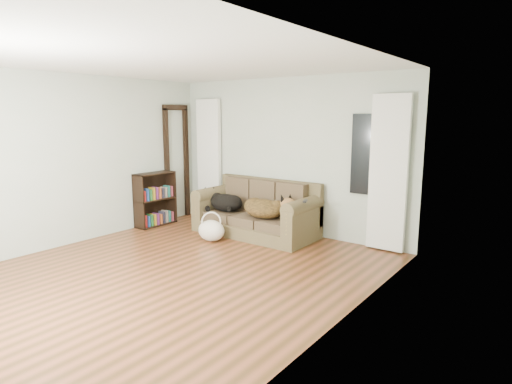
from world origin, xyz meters
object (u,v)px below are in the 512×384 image
Objects in this scene: tote_bag at (211,231)px; bookshelf at (155,198)px; dog_black_lab at (224,203)px; dog_shepherd at (266,209)px; sofa at (255,208)px.

tote_bag is 0.48× the size of bookshelf.
dog_shepherd reaches higher than dog_black_lab.
dog_shepherd is 0.77× the size of bookshelf.
sofa is 1.92m from bookshelf.
tote_bag is 1.54m from bookshelf.
sofa is at bearing -12.23° from dog_shepherd.
sofa reaches higher than dog_black_lab.
bookshelf is (-1.22, -0.49, 0.02)m from dog_black_lab.
bookshelf is at bearing -142.00° from dog_black_lab.
dog_black_lab reaches higher than tote_bag.
dog_black_lab is at bearing 4.95° from dog_shepherd.
dog_shepherd is 0.95m from tote_bag.
bookshelf reaches higher than tote_bag.
dog_shepherd is (0.30, -0.10, 0.04)m from sofa.
sofa is at bearing 65.13° from tote_bag.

